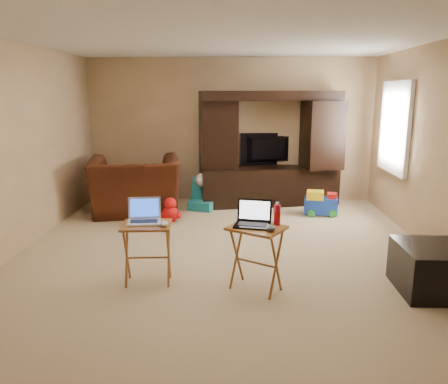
{
  "coord_description": "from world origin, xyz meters",
  "views": [
    {
      "loc": [
        0.17,
        -5.02,
        1.9
      ],
      "look_at": [
        0.0,
        -0.2,
        0.8
      ],
      "focal_mm": 35.0,
      "sensor_mm": 36.0,
      "label": 1
    }
  ],
  "objects_px": {
    "push_toy": "(321,203)",
    "mouse_right": "(271,228)",
    "plush_toy": "(170,210)",
    "tray_table_left": "(148,254)",
    "television": "(269,149)",
    "recliner": "(135,186)",
    "laptop_left": "(144,212)",
    "entertainment_center": "(270,149)",
    "tray_table_right": "(256,259)",
    "ottoman": "(436,269)",
    "laptop_right": "(252,214)",
    "water_bottle": "(277,215)",
    "child_rocker": "(202,194)",
    "mouse_left": "(164,224)"
  },
  "relations": [
    {
      "from": "push_toy",
      "to": "mouse_right",
      "type": "relative_size",
      "value": 4.01
    },
    {
      "from": "plush_toy",
      "to": "mouse_right",
      "type": "distance_m",
      "value": 2.77
    },
    {
      "from": "tray_table_left",
      "to": "mouse_right",
      "type": "height_order",
      "value": "mouse_right"
    },
    {
      "from": "television",
      "to": "recliner",
      "type": "distance_m",
      "value": 2.41
    },
    {
      "from": "mouse_right",
      "to": "recliner",
      "type": "bearing_deg",
      "value": 124.14
    },
    {
      "from": "television",
      "to": "laptop_left",
      "type": "relative_size",
      "value": 3.0
    },
    {
      "from": "mouse_right",
      "to": "entertainment_center",
      "type": "bearing_deg",
      "value": 86.52
    },
    {
      "from": "recliner",
      "to": "mouse_right",
      "type": "distance_m",
      "value": 3.5
    },
    {
      "from": "tray_table_right",
      "to": "tray_table_left",
      "type": "bearing_deg",
      "value": -155.46
    },
    {
      "from": "push_toy",
      "to": "tray_table_right",
      "type": "bearing_deg",
      "value": -101.88
    },
    {
      "from": "tray_table_left",
      "to": "tray_table_right",
      "type": "distance_m",
      "value": 1.09
    },
    {
      "from": "push_toy",
      "to": "mouse_right",
      "type": "bearing_deg",
      "value": -98.77
    },
    {
      "from": "ottoman",
      "to": "laptop_right",
      "type": "relative_size",
      "value": 2.1
    },
    {
      "from": "recliner",
      "to": "plush_toy",
      "type": "bearing_deg",
      "value": 129.25
    },
    {
      "from": "plush_toy",
      "to": "entertainment_center",
      "type": "bearing_deg",
      "value": 37.36
    },
    {
      "from": "plush_toy",
      "to": "water_bottle",
      "type": "distance_m",
      "value": 2.65
    },
    {
      "from": "plush_toy",
      "to": "tray_table_left",
      "type": "bearing_deg",
      "value": -87.14
    },
    {
      "from": "child_rocker",
      "to": "mouse_left",
      "type": "bearing_deg",
      "value": -73.21
    },
    {
      "from": "push_toy",
      "to": "mouse_right",
      "type": "height_order",
      "value": "mouse_right"
    },
    {
      "from": "push_toy",
      "to": "recliner",
      "type": "bearing_deg",
      "value": -169.77
    },
    {
      "from": "child_rocker",
      "to": "mouse_right",
      "type": "relative_size",
      "value": 4.02
    },
    {
      "from": "television",
      "to": "laptop_left",
      "type": "distance_m",
      "value": 3.82
    },
    {
      "from": "child_rocker",
      "to": "tray_table_left",
      "type": "bearing_deg",
      "value": -76.97
    },
    {
      "from": "television",
      "to": "entertainment_center",
      "type": "bearing_deg",
      "value": 83.64
    },
    {
      "from": "tray_table_right",
      "to": "mouse_left",
      "type": "relative_size",
      "value": 5.09
    },
    {
      "from": "mouse_right",
      "to": "water_bottle",
      "type": "height_order",
      "value": "water_bottle"
    },
    {
      "from": "child_rocker",
      "to": "laptop_right",
      "type": "height_order",
      "value": "laptop_right"
    },
    {
      "from": "plush_toy",
      "to": "tray_table_right",
      "type": "relative_size",
      "value": 0.59
    },
    {
      "from": "entertainment_center",
      "to": "mouse_left",
      "type": "height_order",
      "value": "entertainment_center"
    },
    {
      "from": "plush_toy",
      "to": "laptop_right",
      "type": "relative_size",
      "value": 1.13
    },
    {
      "from": "tray_table_right",
      "to": "laptop_right",
      "type": "xyz_separation_m",
      "value": [
        -0.04,
        0.02,
        0.44
      ]
    },
    {
      "from": "tray_table_left",
      "to": "tray_table_right",
      "type": "height_order",
      "value": "tray_table_right"
    },
    {
      "from": "entertainment_center",
      "to": "television",
      "type": "xyz_separation_m",
      "value": [
        0.0,
        0.23,
        -0.04
      ]
    },
    {
      "from": "laptop_left",
      "to": "mouse_left",
      "type": "relative_size",
      "value": 2.58
    },
    {
      "from": "television",
      "to": "mouse_right",
      "type": "bearing_deg",
      "value": 80.38
    },
    {
      "from": "entertainment_center",
      "to": "mouse_right",
      "type": "relative_size",
      "value": 17.99
    },
    {
      "from": "laptop_left",
      "to": "television",
      "type": "bearing_deg",
      "value": 59.23
    },
    {
      "from": "entertainment_center",
      "to": "water_bottle",
      "type": "xyz_separation_m",
      "value": [
        -0.15,
        -3.36,
        -0.22
      ]
    },
    {
      "from": "recliner",
      "to": "mouse_left",
      "type": "bearing_deg",
      "value": 96.71
    },
    {
      "from": "television",
      "to": "child_rocker",
      "type": "height_order",
      "value": "television"
    },
    {
      "from": "laptop_right",
      "to": "water_bottle",
      "type": "distance_m",
      "value": 0.25
    },
    {
      "from": "laptop_right",
      "to": "recliner",
      "type": "bearing_deg",
      "value": 133.5
    },
    {
      "from": "laptop_right",
      "to": "mouse_left",
      "type": "height_order",
      "value": "laptop_right"
    },
    {
      "from": "plush_toy",
      "to": "television",
      "type": "bearing_deg",
      "value": 42.41
    },
    {
      "from": "water_bottle",
      "to": "mouse_right",
      "type": "bearing_deg",
      "value": -109.29
    },
    {
      "from": "child_rocker",
      "to": "laptop_left",
      "type": "bearing_deg",
      "value": -77.63
    },
    {
      "from": "plush_toy",
      "to": "mouse_right",
      "type": "bearing_deg",
      "value": -60.96
    },
    {
      "from": "entertainment_center",
      "to": "laptop_left",
      "type": "distance_m",
      "value": 3.61
    },
    {
      "from": "entertainment_center",
      "to": "laptop_right",
      "type": "distance_m",
      "value": 3.45
    },
    {
      "from": "television",
      "to": "laptop_right",
      "type": "xyz_separation_m",
      "value": [
        -0.39,
        -3.65,
        -0.16
      ]
    }
  ]
}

